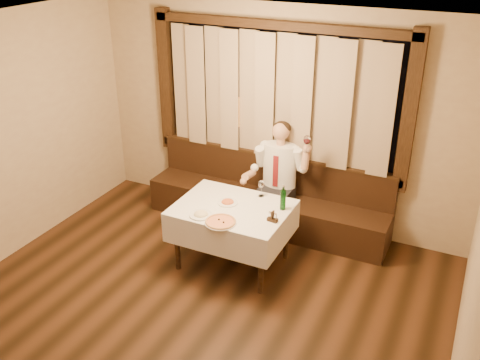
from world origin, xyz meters
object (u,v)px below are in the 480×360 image
at_px(banquette, 267,203).
at_px(pizza, 221,222).
at_px(pasta_cream, 201,213).
at_px(seated_man, 278,171).
at_px(dining_table, 232,215).
at_px(pasta_red, 228,201).
at_px(green_bottle, 283,199).
at_px(cruet_caddy, 273,218).

height_order(banquette, pizza, banquette).
height_order(pasta_cream, seated_man, seated_man).
distance_m(dining_table, pasta_red, 0.17).
height_order(banquette, pasta_cream, banquette).
bearing_deg(seated_man, pizza, -95.24).
bearing_deg(pasta_cream, pizza, -11.00).
distance_m(banquette, green_bottle, 1.14).
bearing_deg(seated_man, dining_table, -100.35).
height_order(pasta_cream, green_bottle, green_bottle).
relative_size(pasta_cream, cruet_caddy, 2.10).
bearing_deg(seated_man, cruet_caddy, -70.91).
height_order(pizza, cruet_caddy, cruet_caddy).
bearing_deg(green_bottle, pasta_red, -167.30).
bearing_deg(green_bottle, seated_man, 115.75).
distance_m(banquette, seated_man, 0.56).
height_order(pasta_red, pasta_cream, pasta_cream).
relative_size(banquette, pasta_red, 13.93).
bearing_deg(pizza, green_bottle, 49.79).
bearing_deg(pasta_cream, dining_table, 56.48).
bearing_deg(pizza, pasta_red, 107.28).
height_order(banquette, dining_table, banquette).
xyz_separation_m(pasta_cream, seated_man, (0.39, 1.26, 0.05)).
distance_m(pizza, seated_man, 1.32).
bearing_deg(dining_table, pasta_cream, -123.52).
distance_m(banquette, pasta_cream, 1.45).
xyz_separation_m(dining_table, cruet_caddy, (0.53, -0.11, 0.15)).
distance_m(dining_table, pasta_cream, 0.42).
xyz_separation_m(green_bottle, cruet_caddy, (0.00, -0.29, -0.08)).
distance_m(banquette, pasta_red, 1.09).
relative_size(banquette, cruet_caddy, 26.39).
xyz_separation_m(green_bottle, seated_man, (-0.36, 0.75, -0.04)).
relative_size(pasta_red, pasta_cream, 0.90).
height_order(banquette, seated_man, seated_man).
bearing_deg(pasta_cream, cruet_caddy, 16.55).
bearing_deg(pizza, cruet_caddy, 29.72).
height_order(banquette, cruet_caddy, banquette).
bearing_deg(pasta_red, cruet_caddy, -14.21).
bearing_deg(dining_table, banquette, 90.00).
bearing_deg(dining_table, cruet_caddy, -11.30).
bearing_deg(pasta_cream, banquette, 80.87).
xyz_separation_m(dining_table, pizza, (0.05, -0.38, 0.12)).
bearing_deg(cruet_caddy, banquette, 122.21).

